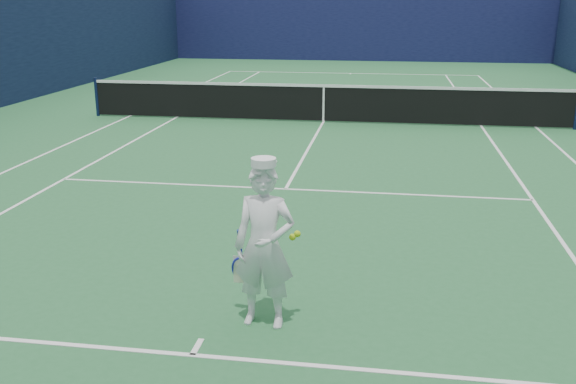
{
  "coord_description": "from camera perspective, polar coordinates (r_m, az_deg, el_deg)",
  "views": [
    {
      "loc": [
        1.69,
        -16.93,
        3.17
      ],
      "look_at": [
        0.55,
        -9.66,
        0.95
      ],
      "focal_mm": 40.0,
      "sensor_mm": 36.0,
      "label": 1
    }
  ],
  "objects": [
    {
      "name": "ground",
      "position": [
        17.31,
        3.15,
        6.22
      ],
      "size": [
        80.0,
        80.0,
        0.0
      ],
      "primitive_type": "plane",
      "color": "#246034",
      "rests_on": "ground"
    },
    {
      "name": "court_markings",
      "position": [
        17.31,
        3.15,
        6.23
      ],
      "size": [
        11.03,
        23.83,
        0.01
      ],
      "color": "white",
      "rests_on": "ground"
    },
    {
      "name": "windscreen_fence",
      "position": [
        17.06,
        3.26,
        12.84
      ],
      "size": [
        20.12,
        36.12,
        4.0
      ],
      "color": "#10133C",
      "rests_on": "ground"
    },
    {
      "name": "tennis_net",
      "position": [
        17.21,
        3.18,
        8.03
      ],
      "size": [
        12.88,
        0.09,
        1.07
      ],
      "color": "#141E4C",
      "rests_on": "ground"
    },
    {
      "name": "tennis_player",
      "position": [
        6.33,
        -2.11,
        -4.79
      ],
      "size": [
        0.76,
        0.49,
        1.73
      ],
      "rotation": [
        0.0,
        0.0,
        -0.06
      ],
      "color": "white",
      "rests_on": "ground"
    }
  ]
}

